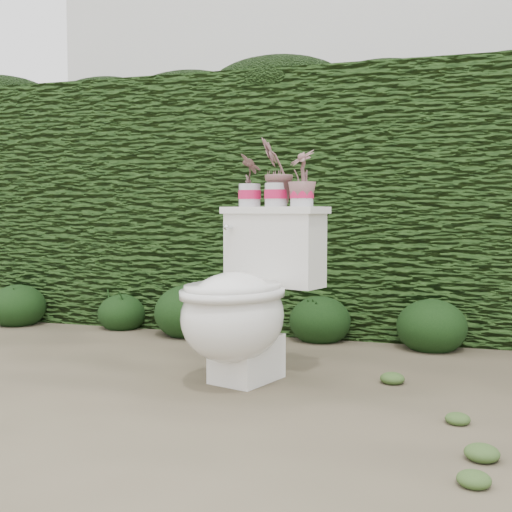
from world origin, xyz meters
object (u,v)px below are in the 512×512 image
(potted_plant_center, at_px, (276,174))
(potted_plant_right, at_px, (302,180))
(toilet, at_px, (244,302))
(potted_plant_left, at_px, (250,182))

(potted_plant_center, distance_m, potted_plant_right, 0.14)
(potted_plant_right, bearing_deg, toilet, -93.91)
(potted_plant_center, bearing_deg, toilet, 10.17)
(potted_plant_right, bearing_deg, potted_plant_center, -151.88)
(toilet, height_order, potted_plant_center, potted_plant_center)
(toilet, bearing_deg, potted_plant_right, 57.97)
(potted_plant_left, height_order, potted_plant_right, potted_plant_right)
(potted_plant_left, bearing_deg, potted_plant_right, -148.68)
(toilet, relative_size, potted_plant_center, 2.57)
(toilet, xyz_separation_m, potted_plant_left, (-0.06, 0.27, 0.54))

